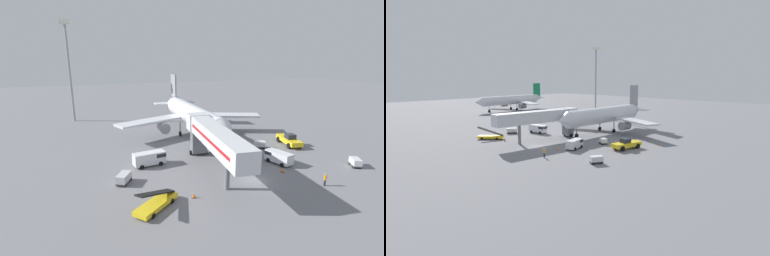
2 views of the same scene
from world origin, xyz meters
The scene contains 15 objects.
ground_plane centered at (0.00, 0.00, 0.00)m, with size 300.00×300.00×0.00m, color slate.
airplane_at_gate centered at (-0.73, 24.29, 4.70)m, with size 32.87×34.81×12.51m.
jet_bridge centered at (-4.25, 4.90, 5.48)m, with size 5.21×22.17×7.25m.
pushback_tug centered at (15.19, 11.67, 1.06)m, with size 3.57×7.09×2.30m.
belt_loader_truck centered at (-14.59, -2.97, 0.75)m, with size 5.89×5.47×3.00m.
service_van_mid_center centered at (-12.65, 10.27, 1.25)m, with size 5.31×2.72×2.19m.
service_van_rear_right centered at (7.22, 4.25, 1.14)m, with size 2.98×4.78×1.98m.
baggage_cart_rear_left centered at (-17.38, 4.96, 0.79)m, with size 2.44×2.94×1.41m.
baggage_cart_outer_right centered at (17.88, -1.07, 0.75)m, with size 2.13×2.55×1.34m.
baggage_cart_near_center centered at (8.66, 11.90, 0.75)m, with size 2.42×2.11×1.34m.
ground_crew_worker_foreground centered at (8.09, -4.84, 0.92)m, with size 0.35×0.35×1.73m.
safety_cone_alpha centered at (18.19, 19.47, 0.31)m, with size 0.41×0.41×0.63m.
safety_cone_bravo centered at (-9.69, -2.07, 0.32)m, with size 0.42×0.42×0.65m.
safety_cone_charlie centered at (5.59, 0.86, 0.38)m, with size 0.51×0.51×0.77m.
apron_light_mast centered at (-25.76, 48.68, 17.85)m, with size 2.40×2.40×25.73m.
Camera 1 is at (-20.32, -31.50, 16.99)m, focal length 26.13 mm.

